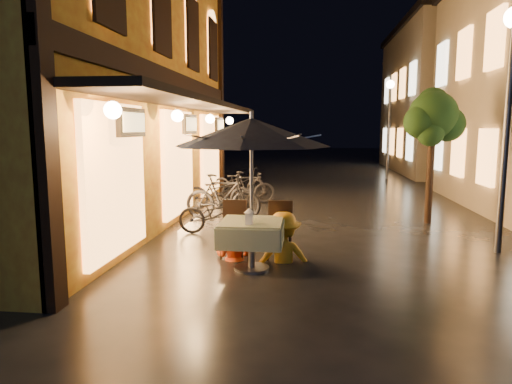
# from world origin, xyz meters

# --- Properties ---
(ground) EXTENTS (90.00, 90.00, 0.00)m
(ground) POSITION_xyz_m (0.00, 0.00, 0.00)
(ground) COLOR black
(ground) RESTS_ON ground
(west_building) EXTENTS (5.90, 11.40, 7.40)m
(west_building) POSITION_xyz_m (-5.72, 4.00, 3.71)
(west_building) COLOR #BF6820
(west_building) RESTS_ON ground
(east_building_far) EXTENTS (7.30, 10.30, 7.30)m
(east_building_far) POSITION_xyz_m (7.49, 18.00, 3.66)
(east_building_far) COLOR tan
(east_building_far) RESTS_ON ground
(street_tree) EXTENTS (1.43, 1.20, 3.15)m
(street_tree) POSITION_xyz_m (2.41, 4.51, 2.42)
(street_tree) COLOR black
(street_tree) RESTS_ON ground
(streetlamp_near) EXTENTS (0.36, 0.36, 4.23)m
(streetlamp_near) POSITION_xyz_m (3.00, 2.00, 2.92)
(streetlamp_near) COLOR #59595E
(streetlamp_near) RESTS_ON ground
(streetlamp_far) EXTENTS (0.36, 0.36, 4.23)m
(streetlamp_far) POSITION_xyz_m (3.00, 14.00, 2.92)
(streetlamp_far) COLOR #59595E
(streetlamp_far) RESTS_ON ground
(cafe_table) EXTENTS (0.99, 0.99, 0.78)m
(cafe_table) POSITION_xyz_m (-1.26, 0.51, 0.59)
(cafe_table) COLOR #59595E
(cafe_table) RESTS_ON ground
(patio_umbrella) EXTENTS (2.40, 2.40, 2.46)m
(patio_umbrella) POSITION_xyz_m (-1.26, 0.51, 2.15)
(patio_umbrella) COLOR #59595E
(patio_umbrella) RESTS_ON ground
(cafe_chair_left) EXTENTS (0.42, 0.42, 0.97)m
(cafe_chair_left) POSITION_xyz_m (-1.66, 1.25, 0.54)
(cafe_chair_left) COLOR black
(cafe_chair_left) RESTS_ON ground
(cafe_chair_right) EXTENTS (0.42, 0.42, 0.97)m
(cafe_chair_right) POSITION_xyz_m (-0.86, 1.25, 0.54)
(cafe_chair_right) COLOR black
(cafe_chair_right) RESTS_ON ground
(table_lantern) EXTENTS (0.16, 0.16, 0.25)m
(table_lantern) POSITION_xyz_m (-1.26, 0.24, 0.92)
(table_lantern) COLOR white
(table_lantern) RESTS_ON cafe_table
(person_orange) EXTENTS (0.77, 0.65, 1.40)m
(person_orange) POSITION_xyz_m (-1.65, 1.10, 0.70)
(person_orange) COLOR #DA4716
(person_orange) RESTS_ON ground
(person_yellow) EXTENTS (1.14, 0.77, 1.62)m
(person_yellow) POSITION_xyz_m (-0.80, 1.04, 0.81)
(person_yellow) COLOR orange
(person_yellow) RESTS_ON ground
(bicycle_0) EXTENTS (1.67, 0.63, 0.87)m
(bicycle_0) POSITION_xyz_m (-2.28, 2.84, 0.44)
(bicycle_0) COLOR black
(bicycle_0) RESTS_ON ground
(bicycle_1) EXTENTS (1.85, 0.56, 1.11)m
(bicycle_1) POSITION_xyz_m (-2.45, 4.36, 0.55)
(bicycle_1) COLOR black
(bicycle_1) RESTS_ON ground
(bicycle_2) EXTENTS (1.90, 0.77, 0.98)m
(bicycle_2) POSITION_xyz_m (-2.81, 5.67, 0.49)
(bicycle_2) COLOR black
(bicycle_2) RESTS_ON ground
(bicycle_3) EXTENTS (1.63, 0.76, 0.95)m
(bicycle_3) POSITION_xyz_m (-2.16, 6.80, 0.47)
(bicycle_3) COLOR #222228
(bicycle_3) RESTS_ON ground
(bicycle_4) EXTENTS (1.91, 1.03, 0.95)m
(bicycle_4) POSITION_xyz_m (-2.62, 7.99, 0.48)
(bicycle_4) COLOR black
(bicycle_4) RESTS_ON ground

